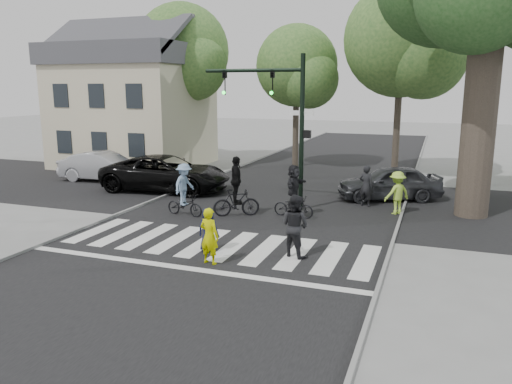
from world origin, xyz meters
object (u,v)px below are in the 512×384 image
pedestrian_adult (295,226)px  car_grey (389,183)px  cyclist_left (184,193)px  car_silver (104,166)px  cyclist_right (294,194)px  pedestrian_woman (209,236)px  cyclist_mid (236,192)px  traffic_signal (281,110)px  pedestrian_child (208,230)px  car_suv (166,173)px

pedestrian_adult → car_grey: 8.70m
cyclist_left → car_silver: size_ratio=0.43×
car_grey → cyclist_right: bearing=-57.7°
pedestrian_woman → car_grey: (3.82, 9.93, -0.05)m
pedestrian_woman → car_silver: 14.02m
car_grey → cyclist_mid: bearing=-68.4°
pedestrian_woman → car_grey: bearing=-100.7°
traffic_signal → pedestrian_child: bearing=-93.6°
cyclist_right → cyclist_left: bearing=-162.8°
cyclist_left → cyclist_right: bearing=17.2°
pedestrian_woman → car_suv: size_ratio=0.27×
pedestrian_woman → cyclist_right: 5.71m
car_grey → pedestrian_adult: bearing=-34.3°
cyclist_mid → cyclist_right: (2.05, 0.62, -0.05)m
traffic_signal → car_silver: bearing=166.2°
pedestrian_woman → cyclist_mid: (-1.27, 5.04, 0.14)m
pedestrian_adult → car_suv: (-8.17, 6.87, -0.08)m
cyclist_left → car_suv: bearing=128.2°
cyclist_left → cyclist_right: size_ratio=1.00×
cyclist_mid → car_suv: (-4.89, 3.26, -0.10)m
pedestrian_woman → pedestrian_adult: bearing=-134.4°
pedestrian_woman → cyclist_mid: bearing=-65.4°
car_suv → pedestrian_child: bearing=-147.3°
pedestrian_woman → pedestrian_child: (-0.49, 0.97, -0.13)m
cyclist_mid → pedestrian_adult: bearing=-47.7°
pedestrian_woman → car_grey: 10.64m
pedestrian_child → cyclist_right: 4.86m
pedestrian_child → traffic_signal: bearing=-94.6°
car_silver → car_grey: size_ratio=1.05×
pedestrian_woman → cyclist_left: bearing=-44.4°
pedestrian_child → car_grey: 9.95m
traffic_signal → pedestrian_child: 6.72m
pedestrian_woman → cyclist_right: size_ratio=0.80×
pedestrian_adult → car_grey: (1.81, 8.51, -0.16)m
traffic_signal → pedestrian_woman: 7.51m
traffic_signal → pedestrian_woman: (0.12, -6.84, -3.11)m
traffic_signal → cyclist_mid: size_ratio=2.64×
traffic_signal → car_suv: size_ratio=1.01×
cyclist_left → car_grey: (6.96, 5.49, -0.12)m
pedestrian_adult → car_silver: 14.77m
cyclist_left → car_suv: size_ratio=0.33×
pedestrian_child → cyclist_right: bearing=-106.1°
cyclist_mid → car_grey: 7.07m
cyclist_mid → pedestrian_woman: bearing=-75.8°
cyclist_mid → car_grey: size_ratio=0.52×
pedestrian_woman → traffic_signal: bearing=-78.6°
cyclist_right → pedestrian_adult: bearing=-73.7°
car_suv → car_silver: bearing=70.9°
traffic_signal → pedestrian_adult: size_ratio=3.31×
pedestrian_adult → pedestrian_woman: bearing=56.5°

